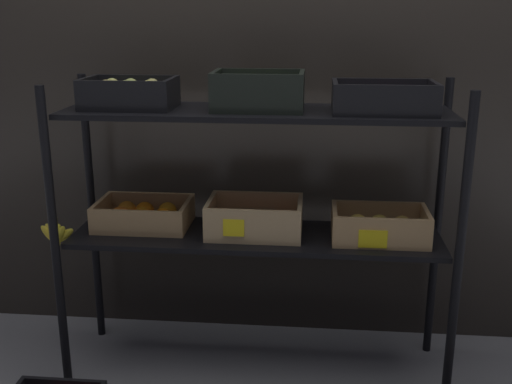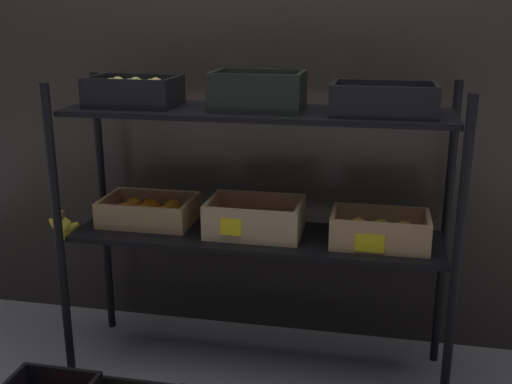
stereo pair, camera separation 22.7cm
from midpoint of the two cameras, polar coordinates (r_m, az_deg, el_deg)
name	(u,v)px [view 1 (the left image)]	position (r m, az deg, el deg)	size (l,w,h in m)	color
ground_plane	(256,366)	(2.57, -2.62, -15.85)	(10.00, 10.00, 0.00)	gray
storefront_wall	(265,65)	(2.57, -1.73, 11.71)	(3.81, 0.12, 2.32)	#2D2823
display_rack	(251,176)	(2.25, -3.38, 1.43)	(1.53, 0.41, 1.17)	black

